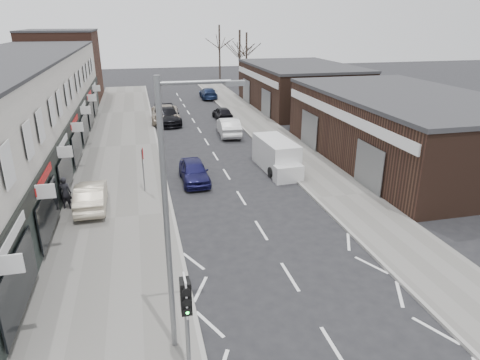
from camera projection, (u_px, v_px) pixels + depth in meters
ground at (309, 308)px, 14.76m from camera, size 160.00×160.00×0.00m
pavement_left at (121, 146)px, 33.28m from camera, size 5.50×64.00×0.12m
pavement_right at (274, 137)px, 36.01m from camera, size 3.50×64.00×0.12m
shop_terrace_left at (10, 113)px, 28.30m from camera, size 8.00×41.00×7.10m
brick_block_far at (64, 67)px, 51.34m from camera, size 8.00×10.00×8.00m
right_unit_near at (404, 129)px, 29.43m from camera, size 10.00×18.00×4.50m
right_unit_far at (299, 87)px, 47.63m from camera, size 10.00×16.00×4.50m
tree_far_a at (240, 90)px, 60.39m from camera, size 3.60×3.60×8.00m
tree_far_b at (246, 83)px, 66.40m from camera, size 3.60×3.60×7.50m
tree_far_c at (220, 79)px, 71.20m from camera, size 3.60×3.60×8.50m
traffic_light at (186, 304)px, 11.12m from camera, size 0.28×0.60×3.10m
street_lamp at (172, 209)px, 11.42m from camera, size 2.23×0.22×8.00m
warning_sign at (143, 156)px, 23.78m from camera, size 0.12×0.80×2.70m
white_van at (277, 156)px, 28.04m from camera, size 2.06×5.23×2.00m
sedan_on_pavement at (91, 195)px, 22.13m from camera, size 1.54×4.19×1.37m
pedestrian at (65, 193)px, 21.99m from camera, size 0.73×0.59×1.74m
parked_car_left_a at (194, 171)px, 25.99m from camera, size 1.64×4.02×1.37m
parked_car_left_b at (167, 116)px, 40.51m from camera, size 2.52×5.43×1.53m
parked_car_left_c at (165, 114)px, 41.05m from camera, size 2.82×5.75×1.57m
parked_car_right_a at (229, 127)px, 36.45m from camera, size 1.96×4.76×1.53m
parked_car_right_b at (222, 113)px, 42.29m from camera, size 1.62×3.80×1.28m
parked_car_right_c at (208, 93)px, 53.40m from camera, size 2.06×4.72×1.35m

